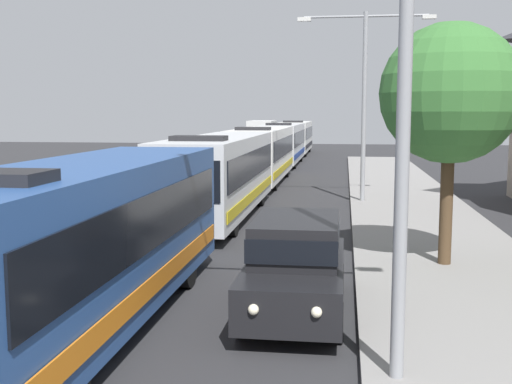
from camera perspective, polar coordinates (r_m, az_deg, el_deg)
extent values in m
cube|color=#284C8C|center=(11.96, -14.93, -3.96)|extent=(2.50, 10.82, 2.70)
cube|color=black|center=(11.47, -9.13, -2.50)|extent=(0.04, 9.96, 1.00)
cube|color=black|center=(12.45, -20.39, -2.11)|extent=(0.04, 9.96, 1.00)
cube|color=orange|center=(11.71, -8.97, -8.06)|extent=(0.03, 10.28, 0.36)
cylinder|color=black|center=(8.93, -16.55, -15.91)|extent=(0.28, 1.00, 1.00)
cylinder|color=black|center=(14.64, -6.23, -6.56)|extent=(0.28, 1.00, 1.00)
cylinder|color=black|center=(15.31, -14.29, -6.13)|extent=(0.28, 1.00, 1.00)
cube|color=silver|center=(24.02, -3.20, 1.73)|extent=(2.50, 11.69, 2.70)
cube|color=black|center=(23.77, -0.20, 2.53)|extent=(0.04, 10.75, 1.00)
cube|color=black|center=(24.26, -6.16, 2.58)|extent=(0.04, 10.75, 1.00)
cube|color=black|center=(18.30, -6.73, 0.95)|extent=(2.30, 0.04, 1.20)
cube|color=gold|center=(23.89, -0.18, -0.22)|extent=(0.03, 11.10, 0.36)
cube|color=black|center=(20.50, -5.12, 4.80)|extent=(1.75, 0.90, 0.16)
cylinder|color=black|center=(20.44, -2.10, -2.60)|extent=(0.28, 1.00, 1.00)
cylinder|color=black|center=(20.93, -8.05, -2.44)|extent=(0.28, 1.00, 1.00)
cylinder|color=black|center=(27.13, 0.40, -0.19)|extent=(0.28, 1.00, 1.00)
cylinder|color=black|center=(27.50, -4.15, -0.11)|extent=(0.28, 1.00, 1.00)
cube|color=silver|center=(36.06, 0.53, 3.54)|extent=(2.50, 11.75, 2.70)
cube|color=black|center=(35.90, 2.55, 4.07)|extent=(0.04, 10.81, 1.00)
cube|color=black|center=(36.22, -1.47, 4.11)|extent=(0.04, 10.81, 1.00)
cube|color=black|center=(30.21, -0.90, 3.41)|extent=(2.30, 0.04, 1.20)
cube|color=gold|center=(35.98, 2.55, 2.24)|extent=(0.03, 11.16, 0.36)
cube|color=black|center=(32.51, -0.26, 5.67)|extent=(1.75, 0.90, 0.16)
cylinder|color=black|center=(32.43, 1.63, 1.00)|extent=(0.28, 1.00, 1.00)
cylinder|color=black|center=(32.74, -2.20, 1.06)|extent=(0.28, 1.00, 1.00)
cylinder|color=black|center=(39.23, 2.73, 2.06)|extent=(0.28, 1.00, 1.00)
cylinder|color=black|center=(39.49, -0.45, 2.10)|extent=(0.28, 1.00, 1.00)
cube|color=silver|center=(48.59, 2.44, 4.45)|extent=(2.50, 11.47, 2.70)
cube|color=black|center=(48.47, 3.94, 4.85)|extent=(0.04, 10.56, 1.00)
cube|color=black|center=(48.71, 0.95, 4.88)|extent=(0.04, 10.56, 1.00)
cube|color=black|center=(42.86, 1.71, 4.50)|extent=(2.30, 0.04, 1.20)
cube|color=navy|center=(48.53, 3.94, 3.49)|extent=(0.03, 10.90, 0.36)
cube|color=black|center=(45.12, 2.03, 6.07)|extent=(1.75, 0.90, 0.16)
cylinder|color=black|center=(45.03, 3.40, 2.71)|extent=(0.28, 1.00, 1.00)
cylinder|color=black|center=(45.26, 0.62, 2.74)|extent=(0.28, 1.00, 1.00)
cylinder|color=black|center=(51.71, 3.98, 3.27)|extent=(0.28, 1.00, 1.00)
cylinder|color=black|center=(51.91, 1.56, 3.30)|extent=(0.28, 1.00, 1.00)
cube|color=silver|center=(61.17, 3.57, 4.99)|extent=(2.50, 11.57, 2.70)
cube|color=black|center=(61.08, 4.77, 5.31)|extent=(0.04, 10.64, 1.00)
cube|color=black|center=(61.27, 2.38, 5.33)|extent=(0.04, 10.64, 1.00)
cube|color=black|center=(55.38, 3.12, 5.09)|extent=(2.30, 0.04, 1.20)
cube|color=black|center=(61.13, 4.77, 4.23)|extent=(0.03, 10.99, 0.36)
cube|color=black|center=(57.68, 3.32, 6.29)|extent=(1.75, 0.90, 0.16)
cylinder|color=black|center=(57.58, 4.39, 3.66)|extent=(0.28, 1.00, 1.00)
cylinder|color=black|center=(57.76, 2.20, 3.68)|extent=(0.28, 1.00, 1.00)
cylinder|color=black|center=(64.33, 4.76, 4.01)|extent=(0.28, 1.00, 1.00)
cylinder|color=black|center=(64.49, 2.80, 4.04)|extent=(0.28, 1.00, 1.00)
cube|color=black|center=(12.65, 3.56, -7.79)|extent=(1.84, 4.62, 0.80)
cube|color=black|center=(12.61, 3.64, -4.10)|extent=(1.62, 2.68, 0.80)
cube|color=black|center=(12.61, 3.64, -4.10)|extent=(1.66, 2.77, 0.44)
sphere|color=#F9EFCC|center=(10.44, -0.23, -10.43)|extent=(0.18, 0.18, 0.18)
sphere|color=#F9EFCC|center=(10.36, 5.41, -10.62)|extent=(0.18, 0.18, 0.18)
cylinder|color=black|center=(11.47, -1.17, -11.17)|extent=(0.22, 0.70, 0.70)
cylinder|color=black|center=(11.34, 7.21, -11.44)|extent=(0.22, 0.70, 0.70)
cylinder|color=black|center=(14.19, 0.66, -7.57)|extent=(0.22, 0.70, 0.70)
cylinder|color=black|center=(14.09, 7.35, -7.75)|extent=(0.22, 0.70, 0.70)
cube|color=black|center=(58.60, 0.12, 4.67)|extent=(2.30, 1.80, 2.20)
cube|color=silver|center=(61.97, 0.55, 5.12)|extent=(2.35, 5.03, 2.70)
cube|color=black|center=(57.67, 0.00, 4.93)|extent=(2.07, 0.04, 0.90)
cylinder|color=black|center=(58.80, -0.88, 3.70)|extent=(0.26, 0.90, 0.90)
cylinder|color=black|center=(58.52, 1.12, 3.68)|extent=(0.26, 0.90, 0.90)
cylinder|color=black|center=(63.14, -0.27, 3.94)|extent=(0.26, 0.90, 0.90)
cylinder|color=black|center=(62.88, 1.59, 3.92)|extent=(0.26, 0.90, 0.90)
cylinder|color=gray|center=(9.10, 13.12, 10.36)|extent=(0.20, 0.20, 8.69)
cylinder|color=gray|center=(27.88, 9.60, 7.43)|extent=(0.20, 0.20, 8.00)
cylinder|color=gray|center=(28.16, 7.04, 15.23)|extent=(2.58, 0.10, 0.10)
cube|color=silver|center=(28.20, 4.33, 15.08)|extent=(0.56, 0.28, 0.16)
cylinder|color=gray|center=(28.24, 12.48, 15.09)|extent=(2.58, 0.10, 0.10)
cube|color=silver|center=(28.35, 15.16, 14.82)|extent=(0.56, 0.28, 0.16)
cylinder|color=#4C3823|center=(16.70, 16.58, -1.31)|extent=(0.32, 0.32, 2.88)
sphere|color=#387033|center=(16.54, 16.93, 8.42)|extent=(3.46, 3.46, 3.46)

